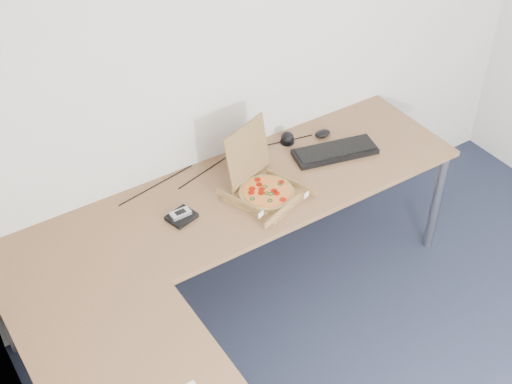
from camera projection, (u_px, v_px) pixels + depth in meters
desk at (224, 277)px, 3.21m from camera, size 2.50×2.20×0.73m
pizza_box at (265, 189)px, 3.59m from camera, size 0.31×0.37×0.32m
drinking_glass at (250, 151)px, 3.80m from camera, size 0.06×0.06×0.11m
keyboard at (335, 152)px, 3.87m from camera, size 0.49×0.27×0.03m
mouse at (323, 134)px, 4.00m from camera, size 0.10×0.07×0.03m
wallet at (182, 217)px, 3.46m from camera, size 0.16×0.14×0.02m
phone at (180, 214)px, 3.45m from camera, size 0.10×0.05×0.02m
dome_speaker at (287, 137)px, 3.94m from camera, size 0.08×0.08×0.07m
cable_bundle at (214, 165)px, 3.79m from camera, size 0.57×0.12×0.01m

